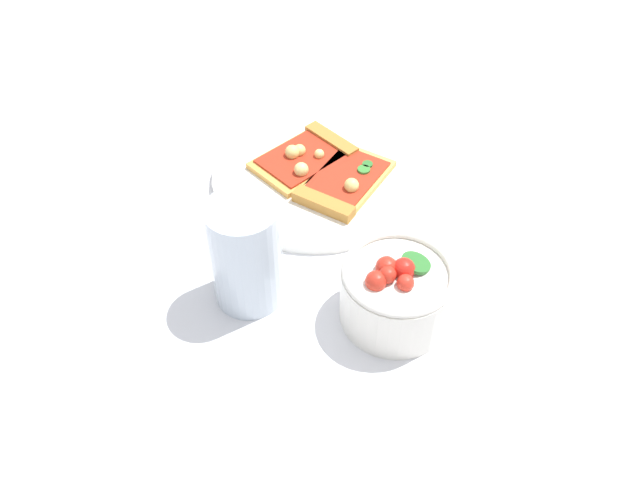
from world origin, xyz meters
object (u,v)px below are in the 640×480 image
object	(u,v)px
salad_bowl	(396,292)
pizza_slice_near	(343,184)
pizza_slice_far	(307,156)
soda_glass	(248,258)
plate	(317,176)

from	to	relation	value
salad_bowl	pizza_slice_near	bearing A→B (deg)	38.46
pizza_slice_far	soda_glass	distance (m)	0.23
plate	salad_bowl	distance (m)	0.25
plate	salad_bowl	size ratio (longest dim) A/B	2.31
pizza_slice_near	pizza_slice_far	size ratio (longest dim) A/B	0.94
salad_bowl	soda_glass	xyz separation A→B (m)	(-0.04, 0.16, 0.02)
plate	salad_bowl	xyz separation A→B (m)	(-0.17, -0.17, 0.03)
soda_glass	salad_bowl	bearing A→B (deg)	-76.87
plate	pizza_slice_far	world-z (taller)	pizza_slice_far
plate	pizza_slice_far	size ratio (longest dim) A/B	1.84
pizza_slice_near	salad_bowl	size ratio (longest dim) A/B	1.18
salad_bowl	pizza_slice_far	bearing A→B (deg)	44.93
plate	salad_bowl	world-z (taller)	salad_bowl
pizza_slice_far	soda_glass	world-z (taller)	soda_glass
plate	soda_glass	bearing A→B (deg)	-176.19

